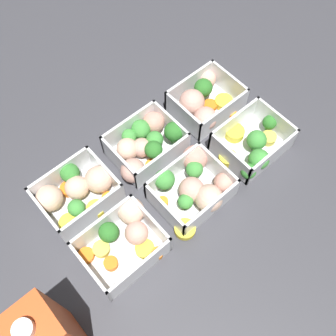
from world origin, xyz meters
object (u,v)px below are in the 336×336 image
Objects in this scene: container_far_left at (253,145)px; container_far_center at (195,185)px; container_near_center at (145,144)px; container_near_right at (77,191)px; container_near_left at (203,102)px; container_far_right at (125,236)px.

container_far_left is 0.92× the size of container_far_center.
container_near_center and container_far_left have the same top height.
container_far_center is (-0.17, 0.13, 0.00)m from container_near_right.
container_near_left is 0.86× the size of container_near_right.
container_near_left is 0.85× the size of container_far_right.
container_near_center is 0.96× the size of container_far_center.
container_near_left is at bearing 179.37° from container_near_right.
container_near_right is 0.12m from container_far_right.
container_near_left and container_far_center have the same top height.
container_far_right is (0.14, 0.12, -0.00)m from container_near_center.
container_far_center and container_far_right have the same top height.
container_near_right is 0.34m from container_far_left.
container_far_center is at bearing 41.92° from container_near_left.
container_far_right is at bearing 39.44° from container_near_center.
container_far_center is at bearing -3.55° from container_far_left.
container_near_right is at bearing -0.63° from container_near_left.
container_far_right is at bearing -3.78° from container_far_center.
container_far_right is at bearing -3.67° from container_far_left.
container_far_left is 0.14m from container_far_center.
container_near_right is 0.95× the size of container_far_center.
container_far_left is at bearing 176.45° from container_far_center.
container_far_center is (0.14, -0.01, 0.00)m from container_far_left.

